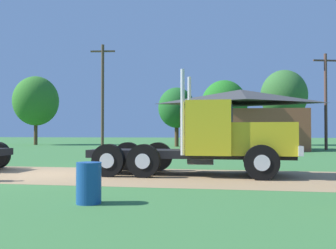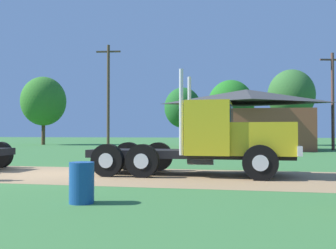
% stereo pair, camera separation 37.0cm
% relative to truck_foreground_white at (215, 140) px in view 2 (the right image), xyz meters
% --- Properties ---
extents(ground_plane, '(200.00, 200.00, 0.00)m').
position_rel_truck_foreground_white_xyz_m(ground_plane, '(-5.99, -0.75, -1.25)').
color(ground_plane, '#3C753A').
extents(dirt_track, '(120.00, 5.38, 0.01)m').
position_rel_truck_foreground_white_xyz_m(dirt_track, '(-5.99, -0.75, -1.24)').
color(dirt_track, '#A17F57').
rests_on(dirt_track, ground_plane).
extents(truck_foreground_white, '(7.45, 2.76, 3.69)m').
position_rel_truck_foreground_white_xyz_m(truck_foreground_white, '(0.00, 0.00, 0.00)').
color(truck_foreground_white, black).
rests_on(truck_foreground_white, ground_plane).
extents(steel_barrel, '(0.54, 0.54, 0.89)m').
position_rel_truck_foreground_white_xyz_m(steel_barrel, '(-2.43, -5.97, -0.80)').
color(steel_barrel, '#19478C').
rests_on(steel_barrel, ground_plane).
extents(shed_building, '(11.38, 7.34, 5.31)m').
position_rel_truck_foreground_white_xyz_m(shed_building, '(1.17, 20.44, 1.32)').
color(shed_building, brown).
rests_on(shed_building, ground_plane).
extents(utility_pole_near, '(2.20, 0.40, 9.41)m').
position_rel_truck_foreground_white_xyz_m(utility_pole_near, '(-10.99, 18.80, 3.72)').
color(utility_pole_near, '#4F3D2B').
rests_on(utility_pole_near, ground_plane).
extents(utility_pole_far, '(2.16, 0.71, 8.45)m').
position_rel_truck_foreground_white_xyz_m(utility_pole_far, '(8.51, 21.51, 3.23)').
color(utility_pole_far, brown).
rests_on(utility_pole_far, ground_plane).
extents(tree_left, '(5.53, 5.53, 8.47)m').
position_rel_truck_foreground_white_xyz_m(tree_left, '(-23.56, 29.82, 4.17)').
color(tree_left, '#513823').
rests_on(tree_left, ground_plane).
extents(tree_mid, '(4.00, 4.00, 6.42)m').
position_rel_truck_foreground_white_xyz_m(tree_mid, '(-5.59, 27.30, 2.96)').
color(tree_mid, '#513823').
rests_on(tree_mid, ground_plane).
extents(tree_right, '(5.37, 5.37, 7.62)m').
position_rel_truck_foreground_white_xyz_m(tree_right, '(-0.57, 31.15, 3.41)').
color(tree_right, '#513823').
rests_on(tree_right, ground_plane).
extents(tree_far_right, '(5.49, 5.49, 8.99)m').
position_rel_truck_foreground_white_xyz_m(tree_far_right, '(6.45, 33.51, 4.71)').
color(tree_far_right, '#513823').
rests_on(tree_far_right, ground_plane).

